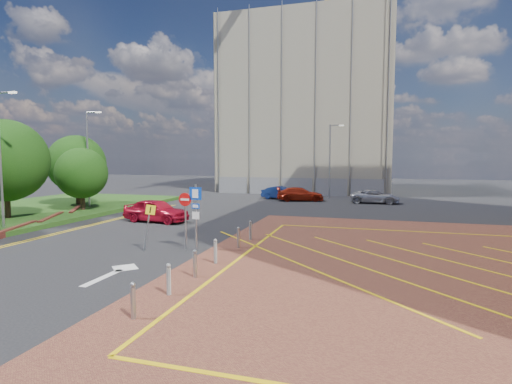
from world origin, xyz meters
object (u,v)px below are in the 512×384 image
at_px(tree_d, 77,164).
at_px(lamp_left_near, 1,154).
at_px(tree_b, 5,161).
at_px(lamp_back, 330,158).
at_px(car_red_back, 300,194).
at_px(sign_cluster, 192,210).
at_px(lamp_left_far, 88,155).
at_px(warning_sign, 148,222).
at_px(tree_c, 82,173).
at_px(car_blue_back, 281,193).
at_px(car_red_left, 156,210).
at_px(car_silver_back, 375,197).

xyz_separation_m(tree_d, lamp_left_near, (4.08, -11.00, 0.79)).
xyz_separation_m(tree_b, lamp_back, (19.58, 23.00, 0.12)).
bearing_deg(car_red_back, sign_cluster, 161.84).
xyz_separation_m(lamp_left_far, warning_sign, (12.82, -11.79, -3.23)).
distance_m(tree_c, lamp_left_far, 2.65).
relative_size(lamp_left_far, sign_cluster, 2.50).
bearing_deg(sign_cluster, tree_b, 165.74).
distance_m(car_blue_back, car_red_back, 2.51).
xyz_separation_m(lamp_left_far, car_red_left, (8.67, -4.02, -3.87)).
xyz_separation_m(car_red_left, car_red_back, (7.26, 15.76, -0.10)).
xyz_separation_m(car_red_left, car_silver_back, (14.56, 15.79, -0.15)).
bearing_deg(tree_c, car_silver_back, 31.68).
relative_size(lamp_left_far, warning_sign, 3.55).
bearing_deg(car_red_back, tree_d, 105.70).
height_order(tree_d, lamp_left_near, lamp_left_near).
distance_m(tree_b, car_blue_back, 24.96).
bearing_deg(tree_c, lamp_left_near, -82.31).
relative_size(lamp_left_far, car_red_back, 1.68).
relative_size(tree_c, car_red_back, 1.03).
relative_size(lamp_left_far, car_silver_back, 1.73).
distance_m(lamp_left_near, sign_cluster, 13.04).
relative_size(tree_c, lamp_left_far, 0.61).
xyz_separation_m(lamp_left_far, car_blue_back, (13.67, 12.82, -3.99)).
relative_size(sign_cluster, car_silver_back, 0.69).
bearing_deg(tree_c, warning_sign, -39.44).
height_order(lamp_left_far, warning_sign, lamp_left_far).
height_order(car_blue_back, car_red_back, car_red_back).
bearing_deg(car_red_back, lamp_left_near, 132.24).
bearing_deg(tree_c, lamp_back, 45.68).
bearing_deg(car_blue_back, car_silver_back, -85.89).
distance_m(tree_c, car_blue_back, 19.71).
bearing_deg(lamp_left_far, sign_cluster, -36.82).
distance_m(lamp_left_far, car_silver_back, 26.35).
xyz_separation_m(lamp_left_near, sign_cluster, (12.72, -1.02, -2.71)).
bearing_deg(car_blue_back, car_red_back, -105.15).
height_order(tree_b, lamp_left_near, lamp_left_near).
xyz_separation_m(tree_b, car_blue_back, (14.75, 19.82, -3.57)).
distance_m(sign_cluster, car_silver_back, 24.36).
xyz_separation_m(tree_b, lamp_left_near, (3.08, -3.00, 0.42)).
bearing_deg(warning_sign, lamp_left_far, 137.40).
relative_size(tree_d, lamp_left_far, 0.76).
xyz_separation_m(lamp_left_near, warning_sign, (10.82, -1.79, -3.23)).
bearing_deg(tree_b, lamp_back, 49.59).
relative_size(tree_d, warning_sign, 2.70).
distance_m(sign_cluster, warning_sign, 2.11).
relative_size(lamp_left_near, car_silver_back, 1.73).
bearing_deg(warning_sign, tree_b, 160.99).
distance_m(tree_c, car_red_left, 8.36).
xyz_separation_m(tree_c, car_red_back, (15.01, 13.74, -2.50)).
height_order(sign_cluster, warning_sign, sign_cluster).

